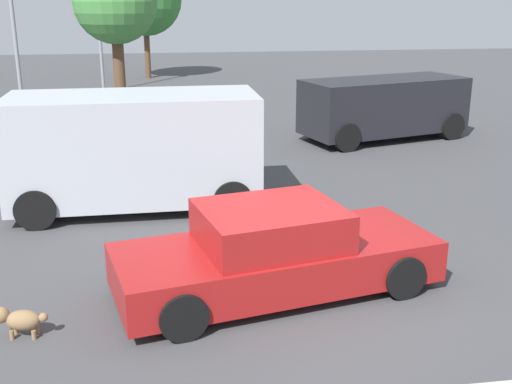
{
  "coord_description": "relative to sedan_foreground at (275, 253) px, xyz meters",
  "views": [
    {
      "loc": [
        -1.74,
        -8.19,
        4.16
      ],
      "look_at": [
        -0.21,
        2.07,
        0.9
      ],
      "focal_mm": 44.19,
      "sensor_mm": 36.0,
      "label": 1
    }
  ],
  "objects": [
    {
      "name": "tree_far_right",
      "position": [
        -3.09,
        16.67,
        3.27
      ],
      "size": [
        3.14,
        3.14,
        5.48
      ],
      "color": "brown",
      "rests_on": "ground_plane"
    },
    {
      "name": "sedan_foreground",
      "position": [
        0.0,
        0.0,
        0.0
      ],
      "size": [
        4.9,
        2.72,
        1.31
      ],
      "rotation": [
        0.0,
        0.0,
        0.22
      ],
      "color": "maroon",
      "rests_on": "ground_plane"
    },
    {
      "name": "van_white",
      "position": [
        -2.08,
        4.19,
        0.64
      ],
      "size": [
        4.88,
        2.27,
        2.3
      ],
      "rotation": [
        0.0,
        0.0,
        0.01
      ],
      "color": "#B2B7C1",
      "rests_on": "ground_plane"
    },
    {
      "name": "suv_dark",
      "position": [
        4.98,
        9.55,
        0.39
      ],
      "size": [
        5.23,
        3.23,
        1.8
      ],
      "rotation": [
        0.0,
        0.0,
        3.43
      ],
      "color": "black",
      "rests_on": "ground_plane"
    },
    {
      "name": "dog",
      "position": [
        -3.42,
        -0.79,
        -0.36
      ],
      "size": [
        0.7,
        0.32,
        0.41
      ],
      "rotation": [
        0.0,
        0.0,
        3.0
      ],
      "color": "olive",
      "rests_on": "ground_plane"
    },
    {
      "name": "ground_plane",
      "position": [
        0.23,
        -0.06,
        -0.6
      ],
      "size": [
        80.0,
        80.0,
        0.0
      ],
      "primitive_type": "plane",
      "color": "#424244"
    }
  ]
}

